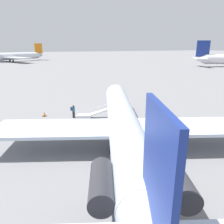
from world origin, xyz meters
TOP-DOWN VIEW (x-y plane):
  - ground_plane at (0.00, 0.00)m, footprint 600.00×600.00m
  - airplane_main at (-0.92, 0.32)m, footprint 29.53×22.89m
  - airplane_far_left at (117.43, 17.33)m, footprint 36.15×45.40m
  - boarding_stairs at (8.03, 1.33)m, footprint 2.27×4.13m
  - passenger at (8.90, 2.87)m, footprint 0.43×0.57m
  - traffic_cone_near_stairs at (10.94, 6.29)m, footprint 0.52×0.52m

SIDE VIEW (x-z plane):
  - ground_plane at x=0.00m, z-range 0.00..0.00m
  - traffic_cone_near_stairs at x=10.94m, z-range -0.02..0.55m
  - boarding_stairs at x=8.03m, z-range -0.50..1.26m
  - passenger at x=8.90m, z-range 0.13..1.87m
  - airplane_main at x=-0.92m, z-range -1.44..5.73m
  - airplane_far_left at x=117.43m, z-range -2.01..7.89m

